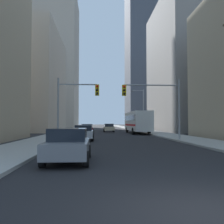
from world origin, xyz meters
TOP-DOWN VIEW (x-y plane):
  - ground_plane at (0.00, 0.00)m, footprint 400.00×400.00m
  - sidewalk_left at (-7.20, 50.00)m, footprint 3.92×160.00m
  - sidewalk_right at (7.20, 50.00)m, footprint 3.92×160.00m
  - city_bus at (4.28, 34.64)m, footprint 2.68×11.54m
  - sedan_grey at (-3.47, 6.58)m, footprint 1.95×4.20m
  - sedan_silver at (-3.45, 19.89)m, footprint 1.95×4.21m
  - sedan_maroon at (-3.62, 33.48)m, footprint 1.95×4.22m
  - sedan_beige at (0.07, 41.56)m, footprint 1.95×4.25m
  - traffic_signal_near_left at (-4.14, 19.13)m, footprint 3.97×0.44m
  - traffic_signal_near_right at (3.35, 19.13)m, footprint 5.67×0.44m
  - street_lamp_right at (5.58, 38.28)m, footprint 2.33×0.32m
  - building_left_mid_office at (-17.90, 47.47)m, footprint 16.01×23.01m
  - building_left_far_tower at (-21.57, 89.83)m, footprint 23.81×22.47m
  - building_right_mid_block at (19.51, 44.94)m, footprint 18.67×22.91m
  - building_right_far_highrise at (20.29, 89.11)m, footprint 21.82×18.22m

SIDE VIEW (x-z plane):
  - ground_plane at x=0.00m, z-range 0.00..0.00m
  - sidewalk_left at x=-7.20m, z-range 0.00..0.15m
  - sidewalk_right at x=7.20m, z-range 0.00..0.15m
  - sedan_grey at x=-3.47m, z-range 0.01..1.53m
  - sedan_silver at x=-3.45m, z-range 0.01..1.53m
  - sedan_maroon at x=-3.62m, z-range 0.01..1.53m
  - sedan_beige at x=0.07m, z-range 0.01..1.53m
  - city_bus at x=4.28m, z-range 0.23..3.63m
  - traffic_signal_near_left at x=-4.14m, z-range 1.05..7.05m
  - traffic_signal_near_right at x=3.35m, z-range 1.13..7.13m
  - street_lamp_right at x=5.58m, z-range 0.78..8.28m
  - building_left_mid_office at x=-17.90m, z-range 0.00..20.00m
  - building_right_mid_block at x=19.51m, z-range 0.00..26.25m
  - building_left_far_tower at x=-21.57m, z-range 0.00..48.78m
  - building_right_far_highrise at x=20.29m, z-range 0.00..63.68m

